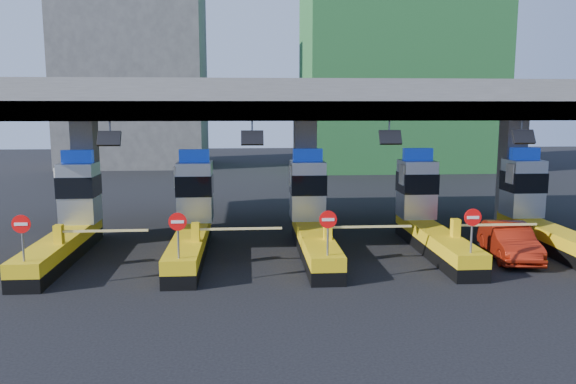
{
  "coord_description": "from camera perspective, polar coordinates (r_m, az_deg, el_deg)",
  "views": [
    {
      "loc": [
        -2.7,
        -22.96,
        5.99
      ],
      "look_at": [
        -1.01,
        0.0,
        2.5
      ],
      "focal_mm": 35.0,
      "sensor_mm": 36.0,
      "label": 1
    }
  ],
  "objects": [
    {
      "name": "ground",
      "position": [
        23.88,
        2.43,
        -5.91
      ],
      "size": [
        120.0,
        120.0,
        0.0
      ],
      "primitive_type": "plane",
      "color": "black",
      "rests_on": "ground"
    },
    {
      "name": "toll_canopy",
      "position": [
        25.97,
        1.78,
        8.94
      ],
      "size": [
        28.0,
        12.09,
        7.0
      ],
      "color": "slate",
      "rests_on": "ground"
    },
    {
      "name": "toll_lane_far_left",
      "position": [
        24.78,
        -21.28,
        -2.65
      ],
      "size": [
        4.43,
        8.0,
        4.16
      ],
      "color": "black",
      "rests_on": "ground"
    },
    {
      "name": "toll_lane_left",
      "position": [
        23.8,
        -9.68,
        -2.62
      ],
      "size": [
        4.43,
        8.0,
        4.16
      ],
      "color": "black",
      "rests_on": "ground"
    },
    {
      "name": "toll_lane_center",
      "position": [
        23.84,
        2.38,
        -2.49
      ],
      "size": [
        4.43,
        8.0,
        4.16
      ],
      "color": "black",
      "rests_on": "ground"
    },
    {
      "name": "toll_lane_right",
      "position": [
        24.91,
        13.89,
        -2.25
      ],
      "size": [
        4.43,
        8.0,
        4.16
      ],
      "color": "black",
      "rests_on": "ground"
    },
    {
      "name": "toll_lane_far_right",
      "position": [
        26.88,
        24.08,
        -1.97
      ],
      "size": [
        4.43,
        8.0,
        4.16
      ],
      "color": "black",
      "rests_on": "ground"
    },
    {
      "name": "bg_building_scaffold",
      "position": [
        57.45,
        11.12,
        16.48
      ],
      "size": [
        18.0,
        12.0,
        28.0
      ],
      "primitive_type": "cube",
      "color": "#1E5926",
      "rests_on": "ground"
    },
    {
      "name": "bg_building_concrete",
      "position": [
        60.11,
        -15.34,
        11.19
      ],
      "size": [
        14.0,
        10.0,
        18.0
      ],
      "primitive_type": "cube",
      "color": "#4C4C49",
      "rests_on": "ground"
    },
    {
      "name": "red_car",
      "position": [
        24.08,
        21.56,
        -4.66
      ],
      "size": [
        2.13,
        4.46,
        1.41
      ],
      "primitive_type": "imported",
      "rotation": [
        0.0,
        0.0,
        -0.15
      ],
      "color": "maroon",
      "rests_on": "ground"
    }
  ]
}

